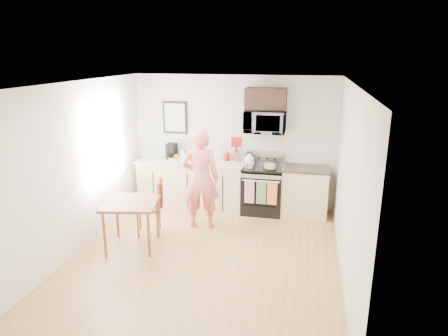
% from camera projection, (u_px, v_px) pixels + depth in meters
% --- Properties ---
extents(floor, '(4.60, 4.60, 0.00)m').
position_uv_depth(floor, '(205.00, 256.00, 6.11)').
color(floor, '#A47A3F').
rests_on(floor, ground).
extents(back_wall, '(4.00, 0.04, 2.60)m').
position_uv_depth(back_wall, '(234.00, 142.00, 7.91)').
color(back_wall, beige).
rests_on(back_wall, floor).
extents(front_wall, '(4.00, 0.04, 2.60)m').
position_uv_depth(front_wall, '(139.00, 249.00, 3.59)').
color(front_wall, beige).
rests_on(front_wall, floor).
extents(left_wall, '(0.04, 4.60, 2.60)m').
position_uv_depth(left_wall, '(79.00, 167.00, 6.15)').
color(left_wall, beige).
rests_on(left_wall, floor).
extents(right_wall, '(0.04, 4.60, 2.60)m').
position_uv_depth(right_wall, '(348.00, 185.00, 5.34)').
color(right_wall, beige).
rests_on(right_wall, floor).
extents(ceiling, '(4.00, 4.60, 0.04)m').
position_uv_depth(ceiling, '(203.00, 83.00, 5.38)').
color(ceiling, silver).
rests_on(ceiling, back_wall).
extents(window, '(0.06, 1.40, 1.50)m').
position_uv_depth(window, '(105.00, 141.00, 6.82)').
color(window, white).
rests_on(window, left_wall).
extents(cabinet_left, '(2.10, 0.60, 0.90)m').
position_uv_depth(cabinet_left, '(192.00, 184.00, 8.02)').
color(cabinet_left, '#CFBC84').
rests_on(cabinet_left, floor).
extents(countertop_left, '(2.14, 0.64, 0.04)m').
position_uv_depth(countertop_left, '(191.00, 162.00, 7.89)').
color(countertop_left, white).
rests_on(countertop_left, cabinet_left).
extents(cabinet_right, '(0.84, 0.60, 0.90)m').
position_uv_depth(cabinet_right, '(304.00, 192.00, 7.57)').
color(cabinet_right, '#CFBC84').
rests_on(cabinet_right, floor).
extents(countertop_right, '(0.88, 0.64, 0.04)m').
position_uv_depth(countertop_right, '(306.00, 169.00, 7.44)').
color(countertop_right, black).
rests_on(countertop_right, cabinet_right).
extents(range, '(0.76, 0.70, 1.16)m').
position_uv_depth(range, '(262.00, 190.00, 7.72)').
color(range, black).
rests_on(range, floor).
extents(microwave, '(0.76, 0.51, 0.42)m').
position_uv_depth(microwave, '(265.00, 122.00, 7.45)').
color(microwave, '#BBBABF').
rests_on(microwave, back_wall).
extents(upper_cabinet, '(0.76, 0.35, 0.40)m').
position_uv_depth(upper_cabinet, '(266.00, 99.00, 7.37)').
color(upper_cabinet, black).
rests_on(upper_cabinet, back_wall).
extents(wall_art, '(0.50, 0.04, 0.65)m').
position_uv_depth(wall_art, '(175.00, 117.00, 8.00)').
color(wall_art, black).
rests_on(wall_art, back_wall).
extents(wall_trivet, '(0.20, 0.02, 0.20)m').
position_uv_depth(wall_trivet, '(236.00, 142.00, 7.88)').
color(wall_trivet, '#B51C0F').
rests_on(wall_trivet, back_wall).
extents(person, '(0.72, 0.54, 1.79)m').
position_uv_depth(person, '(201.00, 179.00, 6.93)').
color(person, '#E0453D').
rests_on(person, floor).
extents(dining_table, '(0.83, 0.83, 0.77)m').
position_uv_depth(dining_table, '(131.00, 207.00, 6.24)').
color(dining_table, brown).
rests_on(dining_table, floor).
extents(chair, '(0.55, 0.51, 0.96)m').
position_uv_depth(chair, '(156.00, 199.00, 6.74)').
color(chair, brown).
rests_on(chair, floor).
extents(knife_block, '(0.12, 0.14, 0.19)m').
position_uv_depth(knife_block, '(236.00, 156.00, 7.88)').
color(knife_block, brown).
rests_on(knife_block, countertop_left).
extents(utensil_crock, '(0.13, 0.13, 0.38)m').
position_uv_depth(utensil_crock, '(226.00, 153.00, 7.89)').
color(utensil_crock, '#B51C0F').
rests_on(utensil_crock, countertop_left).
extents(fruit_bowl, '(0.27, 0.27, 0.11)m').
position_uv_depth(fruit_bowl, '(174.00, 158.00, 7.97)').
color(fruit_bowl, white).
rests_on(fruit_bowl, countertop_left).
extents(milk_carton, '(0.12, 0.12, 0.24)m').
position_uv_depth(milk_carton, '(184.00, 155.00, 7.85)').
color(milk_carton, tan).
rests_on(milk_carton, countertop_left).
extents(coffee_maker, '(0.20, 0.27, 0.31)m').
position_uv_depth(coffee_maker, '(172.00, 152.00, 8.02)').
color(coffee_maker, black).
rests_on(coffee_maker, countertop_left).
extents(bread_bag, '(0.28, 0.15, 0.10)m').
position_uv_depth(bread_bag, '(187.00, 160.00, 7.74)').
color(bread_bag, tan).
rests_on(bread_bag, countertop_left).
extents(cake, '(0.26, 0.26, 0.09)m').
position_uv_depth(cake, '(270.00, 166.00, 7.43)').
color(cake, black).
rests_on(cake, range).
extents(kettle, '(0.19, 0.19, 0.24)m').
position_uv_depth(kettle, '(249.00, 159.00, 7.69)').
color(kettle, white).
rests_on(kettle, range).
extents(pot, '(0.19, 0.33, 0.10)m').
position_uv_depth(pot, '(250.00, 165.00, 7.45)').
color(pot, '#BBBABF').
rests_on(pot, range).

